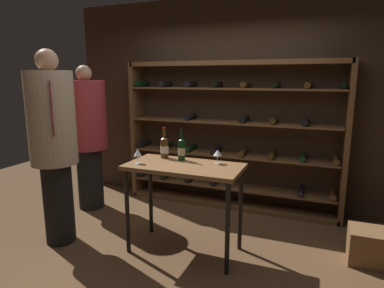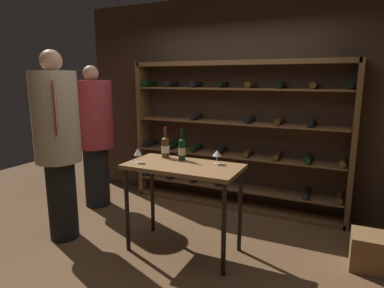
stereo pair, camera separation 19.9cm
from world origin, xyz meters
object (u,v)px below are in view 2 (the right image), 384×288
at_px(person_bystander_dark_jacket, 57,139).
at_px(wine_bottle_black_capsule, 182,149).
at_px(wine_crate, 379,253).
at_px(tasting_table, 183,176).
at_px(wine_glass_stemmed_center, 138,152).
at_px(person_guest_blue_shirt, 94,131).
at_px(wine_glass_stemmed_left, 217,154).
at_px(wine_bottle_red_label, 165,147).
at_px(wine_rack, 235,137).

height_order(person_bystander_dark_jacket, wine_bottle_black_capsule, person_bystander_dark_jacket).
bearing_deg(wine_crate, person_bystander_dark_jacket, -166.03).
bearing_deg(tasting_table, wine_glass_stemmed_center, -164.32).
xyz_separation_m(person_guest_blue_shirt, wine_glass_stemmed_left, (1.96, -0.44, -0.03)).
bearing_deg(person_guest_blue_shirt, wine_crate, 43.07).
bearing_deg(wine_bottle_black_capsule, person_bystander_dark_jacket, -158.97).
bearing_deg(wine_glass_stemmed_left, wine_bottle_red_label, 178.29).
xyz_separation_m(wine_rack, wine_bottle_black_capsule, (-0.19, -1.20, 0.05)).
bearing_deg(wine_bottle_black_capsule, wine_bottle_red_label, 173.26).
distance_m(tasting_table, wine_bottle_red_label, 0.43).
distance_m(tasting_table, person_guest_blue_shirt, 1.79).
xyz_separation_m(wine_rack, wine_glass_stemmed_center, (-0.54, -1.49, 0.04)).
relative_size(wine_rack, person_bystander_dark_jacket, 1.43).
relative_size(tasting_table, wine_glass_stemmed_left, 8.20).
distance_m(person_bystander_dark_jacket, wine_crate, 3.38).
distance_m(wine_rack, wine_bottle_black_capsule, 1.21).
xyz_separation_m(person_guest_blue_shirt, wine_bottle_red_label, (1.36, -0.42, -0.02)).
distance_m(person_guest_blue_shirt, wine_glass_stemmed_center, 1.42).
bearing_deg(wine_bottle_red_label, wine_rack, 71.29).
height_order(wine_bottle_black_capsule, wine_glass_stemmed_left, wine_bottle_black_capsule).
relative_size(wine_crate, wine_glass_stemmed_left, 3.43).
height_order(wine_rack, wine_bottle_black_capsule, wine_rack).
bearing_deg(wine_rack, person_bystander_dark_jacket, -130.47).
bearing_deg(person_bystander_dark_jacket, person_guest_blue_shirt, 157.30).
xyz_separation_m(wine_rack, wine_glass_stemmed_left, (0.20, -1.19, 0.04)).
relative_size(wine_bottle_black_capsule, wine_glass_stemmed_center, 2.17).
height_order(wine_glass_stemmed_left, wine_glass_stemmed_center, wine_glass_stemmed_center).
bearing_deg(wine_rack, wine_glass_stemmed_left, -80.39).
bearing_deg(tasting_table, wine_glass_stemmed_left, 29.97).
height_order(wine_crate, wine_glass_stemmed_center, wine_glass_stemmed_center).
bearing_deg(tasting_table, wine_bottle_black_capsule, 121.09).
xyz_separation_m(wine_glass_stemmed_left, wine_glass_stemmed_center, (-0.74, -0.29, 0.00)).
xyz_separation_m(person_bystander_dark_jacket, wine_crate, (3.14, 0.78, -0.97)).
bearing_deg(wine_bottle_red_label, person_guest_blue_shirt, 162.74).
bearing_deg(wine_glass_stemmed_center, wine_rack, 70.05).
xyz_separation_m(wine_crate, wine_bottle_black_capsule, (-1.90, -0.30, 0.87)).
bearing_deg(wine_glass_stemmed_center, wine_bottle_red_label, 65.56).
height_order(wine_rack, wine_crate, wine_rack).
distance_m(wine_crate, wine_glass_stemmed_left, 1.76).
height_order(person_guest_blue_shirt, wine_bottle_red_label, person_guest_blue_shirt).
relative_size(wine_rack, person_guest_blue_shirt, 1.52).
bearing_deg(wine_glass_stemmed_center, wine_glass_stemmed_left, 21.66).
bearing_deg(person_guest_blue_shirt, wine_glass_stemmed_center, 14.36).
relative_size(person_guest_blue_shirt, wine_crate, 4.01).
xyz_separation_m(wine_crate, wine_glass_stemmed_left, (-1.51, -0.30, 0.86)).
relative_size(wine_rack, wine_glass_stemmed_left, 20.98).
bearing_deg(wine_bottle_red_label, wine_glass_stemmed_left, -1.71).
height_order(tasting_table, wine_crate, tasting_table).
bearing_deg(wine_glass_stemmed_left, tasting_table, -150.03).
distance_m(wine_rack, wine_glass_stemmed_left, 1.21).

